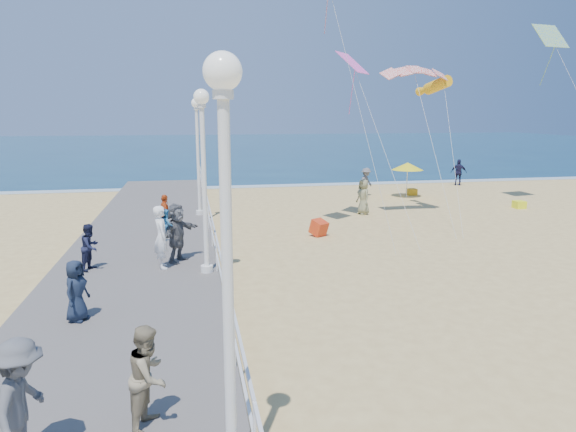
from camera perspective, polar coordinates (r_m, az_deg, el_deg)
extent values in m
plane|color=#DBBE72|center=(16.72, 9.82, -6.39)|extent=(160.00, 160.00, 0.00)
cube|color=#0D334E|center=(80.23, -6.82, 7.67)|extent=(160.00, 90.00, 0.05)
cube|color=white|center=(36.18, -1.65, 3.37)|extent=(160.00, 1.20, 0.04)
cube|color=slate|center=(15.74, -16.87, -7.10)|extent=(5.00, 44.00, 0.40)
cube|color=white|center=(15.32, -7.99, -2.35)|extent=(0.05, 42.00, 0.06)
cube|color=white|center=(15.44, -7.94, -4.15)|extent=(0.05, 42.00, 0.04)
cylinder|color=white|center=(6.28, -6.68, -9.21)|extent=(0.14, 0.14, 4.70)
sphere|color=white|center=(5.90, -7.29, 15.66)|extent=(0.44, 0.44, 0.44)
cylinder|color=white|center=(15.56, -9.00, -5.80)|extent=(0.36, 0.36, 0.20)
cylinder|color=white|center=(15.04, -9.28, 2.80)|extent=(0.14, 0.14, 4.70)
sphere|color=white|center=(14.88, -9.61, 12.94)|extent=(0.44, 0.44, 0.44)
cylinder|color=white|center=(24.30, -9.76, 0.40)|extent=(0.36, 0.36, 0.20)
cylinder|color=white|center=(23.97, -9.95, 5.92)|extent=(0.14, 0.14, 4.70)
sphere|color=white|center=(23.88, -10.17, 12.26)|extent=(0.44, 0.44, 0.44)
imported|color=white|center=(16.01, -13.87, -2.29)|extent=(0.57, 0.77, 1.93)
imported|color=#3589C7|center=(16.07, -13.37, -0.91)|extent=(0.43, 0.51, 0.94)
imported|color=gray|center=(8.29, -15.20, -16.77)|extent=(0.81, 0.92, 1.59)
imported|color=#545559|center=(8.00, -27.50, -17.98)|extent=(0.74, 1.20, 1.80)
imported|color=#C34618|center=(20.64, -13.50, 0.21)|extent=(0.50, 0.95, 1.54)
imported|color=#192337|center=(12.66, -22.48, -7.66)|extent=(0.69, 0.82, 1.42)
imported|color=#5A5B5F|center=(16.58, -12.24, -1.83)|extent=(1.41, 1.78, 1.89)
imported|color=#191C37|center=(16.53, -21.11, -3.22)|extent=(0.76, 0.84, 1.41)
imported|color=#5D5C61|center=(31.99, 8.67, 3.74)|extent=(1.29, 1.24, 1.77)
imported|color=#1A1939|center=(38.48, 18.44, 4.62)|extent=(1.17, 0.90, 1.85)
imported|color=gray|center=(26.25, 8.36, 2.13)|extent=(0.79, 1.00, 1.80)
cube|color=red|center=(21.43, 3.44, -1.47)|extent=(0.84, 0.89, 0.74)
cylinder|color=white|center=(32.01, 13.07, 3.61)|extent=(0.05, 0.05, 1.80)
cone|color=yellow|center=(31.89, 13.15, 5.41)|extent=(1.90, 1.90, 0.45)
cube|color=gold|center=(33.17, 13.58, 2.63)|extent=(0.55, 0.55, 0.40)
cube|color=#F6FF1A|center=(30.42, 24.30, 1.16)|extent=(0.55, 0.55, 0.40)
cylinder|color=#ECA513|center=(26.33, 16.29, 13.79)|extent=(1.01, 2.68, 1.08)
cube|color=#FF5DCA|center=(23.77, 7.18, 16.53)|extent=(1.75, 1.80, 0.95)
cube|color=blue|center=(31.75, 27.14, 17.39)|extent=(1.83, 1.37, 1.28)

